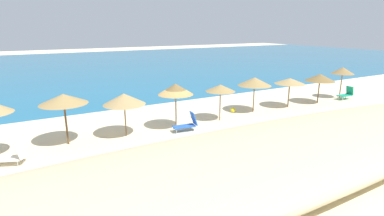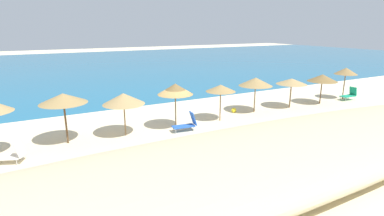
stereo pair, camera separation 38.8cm
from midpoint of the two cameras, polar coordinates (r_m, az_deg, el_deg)
The scene contains 15 objects.
ground_plane at distance 18.65m, azimuth -3.44°, elevation -4.40°, with size 160.00×160.00×0.00m, color beige.
sea_water at distance 53.39m, azimuth -21.16°, elevation 7.40°, with size 160.00×59.55×0.01m, color #1E6B93.
dune_ridge at distance 12.52m, azimuth 10.17°, elevation -10.24°, with size 40.85×6.72×1.82m, color beige.
beach_umbrella_3 at distance 17.35m, azimuth -23.86°, elevation 1.55°, with size 2.50×2.50×2.82m.
beach_umbrella_4 at distance 17.65m, azimuth -13.41°, elevation 1.66°, with size 2.43×2.43×2.57m.
beach_umbrella_5 at distance 18.48m, azimuth -3.74°, elevation 3.59°, with size 2.20×2.20×2.89m.
beach_umbrella_6 at distance 20.25m, azimuth 4.88°, elevation 3.79°, with size 2.01×2.01×2.51m.
beach_umbrella_7 at distance 22.74m, azimuth 11.34°, elevation 4.96°, with size 2.49×2.49×2.64m.
beach_umbrella_8 at distance 24.85m, azimuth 17.70°, elevation 4.90°, with size 2.36×2.36×2.36m.
beach_umbrella_9 at distance 27.08m, azimuth 22.80°, elevation 5.36°, with size 2.41×2.41×2.48m.
beach_umbrella_10 at distance 29.84m, azimuth 26.42°, elevation 6.38°, with size 1.93×1.93×2.80m.
lounge_chair_2 at distance 16.55m, azimuth -31.89°, elevation -7.70°, with size 1.73×1.21×1.16m.
lounge_chair_3 at distance 29.98m, azimuth 26.95°, elevation 2.42°, with size 1.46×0.70×1.13m.
lounge_chair_4 at distance 18.51m, azimuth -1.50°, elevation -2.98°, with size 1.55×0.74×1.19m.
beach_ball at distance 22.80m, azimuth 7.31°, elevation -0.37°, with size 0.37×0.37×0.37m, color yellow.
Camera 1 is at (-7.82, -15.74, 6.21)m, focal length 28.04 mm.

